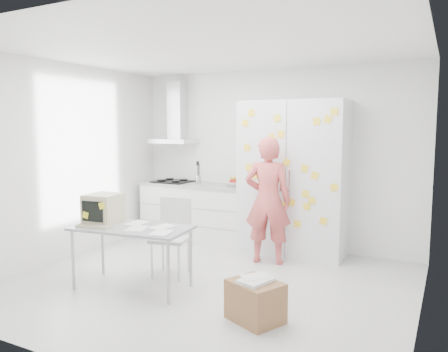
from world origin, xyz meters
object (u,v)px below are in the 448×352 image
at_px(chair, 172,231).
at_px(cardboard_box, 255,300).
at_px(person, 268,200).
at_px(desk, 113,217).

relative_size(chair, cardboard_box, 1.60).
distance_m(person, chair, 1.34).
xyz_separation_m(person, cardboard_box, (0.58, -1.73, -0.65)).
height_order(person, chair, person).
bearing_deg(chair, cardboard_box, -40.59).
bearing_deg(desk, chair, 51.20).
height_order(desk, chair, desk).
bearing_deg(person, cardboard_box, 95.22).
xyz_separation_m(desk, chair, (0.39, 0.63, -0.26)).
bearing_deg(chair, person, 34.47).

